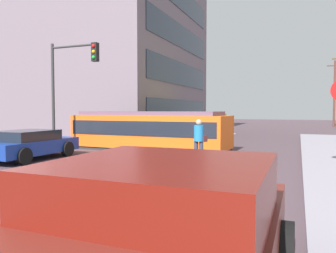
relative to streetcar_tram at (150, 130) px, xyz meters
The scene contains 14 objects.
ground_plane 2.65m from the streetcar_tram, 36.52° to the right, with size 120.00×120.00×0.00m, color #4B3A41.
lane_stripe_1 9.71m from the streetcar_tram, 78.25° to the right, with size 0.16×2.40×0.01m, color silver.
lane_stripe_2 5.89m from the streetcar_tram, 70.18° to the right, with size 0.16×2.40×0.01m, color silver.
lane_stripe_3 6.39m from the streetcar_tram, 71.85° to the left, with size 0.16×2.40×0.01m, color silver.
lane_stripe_4 12.20m from the streetcar_tram, 80.69° to the left, with size 0.16×2.40×0.01m, color silver.
corner_building 17.66m from the streetcar_tram, 133.35° to the left, with size 17.38×16.55×16.00m.
streetcar_tram is the anchor object (origin of this frame).
city_bus 6.55m from the streetcar_tram, 83.82° to the left, with size 2.58×5.75×1.75m.
pedestrian_crossing 4.86m from the streetcar_tram, 42.83° to the right, with size 0.49×0.36×1.67m.
parked_sedan_mid 5.79m from the streetcar_tram, 123.74° to the right, with size 2.07×4.10×1.19m.
parked_sedan_far 5.15m from the streetcar_tram, 129.52° to the left, with size 2.09×4.40×1.19m.
parked_sedan_furthest 10.22m from the streetcar_tram, 111.84° to the left, with size 2.10×4.37×1.19m.
traffic_light_mast 4.65m from the streetcar_tram, 140.05° to the right, with size 2.62×0.33×5.17m.
utility_pole_distant 31.19m from the streetcar_tram, 69.29° to the left, with size 1.80×0.24×7.95m.
Camera 1 is at (5.06, -3.63, 2.01)m, focal length 35.05 mm.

